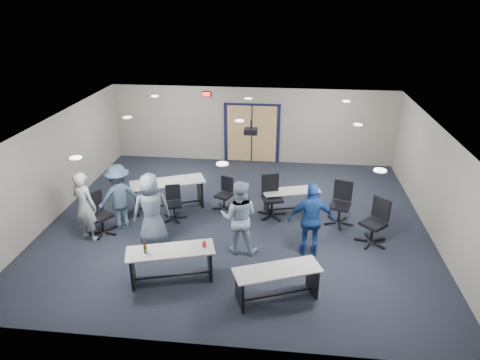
# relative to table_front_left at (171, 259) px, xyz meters

# --- Properties ---
(floor) EXTENTS (10.00, 10.00, 0.00)m
(floor) POSITION_rel_table_front_left_xyz_m (1.11, 2.72, -0.52)
(floor) COLOR #1C202D
(floor) RESTS_ON ground
(back_wall) EXTENTS (10.00, 0.04, 2.70)m
(back_wall) POSITION_rel_table_front_left_xyz_m (1.11, 7.22, 0.83)
(back_wall) COLOR gray
(back_wall) RESTS_ON floor
(front_wall) EXTENTS (10.00, 0.04, 2.70)m
(front_wall) POSITION_rel_table_front_left_xyz_m (1.11, -1.78, 0.83)
(front_wall) COLOR gray
(front_wall) RESTS_ON floor
(left_wall) EXTENTS (0.04, 9.00, 2.70)m
(left_wall) POSITION_rel_table_front_left_xyz_m (-3.89, 2.72, 0.83)
(left_wall) COLOR gray
(left_wall) RESTS_ON floor
(right_wall) EXTENTS (0.04, 9.00, 2.70)m
(right_wall) POSITION_rel_table_front_left_xyz_m (6.11, 2.72, 0.83)
(right_wall) COLOR gray
(right_wall) RESTS_ON floor
(ceiling) EXTENTS (10.00, 9.00, 0.04)m
(ceiling) POSITION_rel_table_front_left_xyz_m (1.11, 2.72, 2.18)
(ceiling) COLOR silver
(ceiling) RESTS_ON back_wall
(double_door) EXTENTS (2.00, 0.07, 2.20)m
(double_door) POSITION_rel_table_front_left_xyz_m (1.11, 7.18, 0.53)
(double_door) COLOR black
(double_door) RESTS_ON back_wall
(exit_sign) EXTENTS (0.32, 0.07, 0.18)m
(exit_sign) POSITION_rel_table_front_left_xyz_m (-0.49, 7.17, 1.93)
(exit_sign) COLOR black
(exit_sign) RESTS_ON back_wall
(ceiling_projector) EXTENTS (0.35, 0.32, 0.37)m
(ceiling_projector) POSITION_rel_table_front_left_xyz_m (1.41, 3.22, 1.88)
(ceiling_projector) COLOR black
(ceiling_projector) RESTS_ON ceiling
(ceiling_can_lights) EXTENTS (6.24, 5.74, 0.02)m
(ceiling_can_lights) POSITION_rel_table_front_left_xyz_m (1.11, 2.97, 2.15)
(ceiling_can_lights) COLOR white
(ceiling_can_lights) RESTS_ON ceiling
(table_front_left) EXTENTS (1.95, 1.12, 1.03)m
(table_front_left) POSITION_rel_table_front_left_xyz_m (0.00, 0.00, 0.00)
(table_front_left) COLOR beige
(table_front_left) RESTS_ON floor
(table_front_right) EXTENTS (1.84, 1.18, 0.71)m
(table_front_right) POSITION_rel_table_front_left_xyz_m (2.27, -0.38, -0.04)
(table_front_right) COLOR beige
(table_front_right) RESTS_ON floor
(table_back_left) EXTENTS (2.17, 1.46, 0.84)m
(table_back_left) POSITION_rel_table_front_left_xyz_m (-0.93, 3.25, 0.05)
(table_back_left) COLOR beige
(table_back_left) RESTS_ON floor
(table_back_right) EXTENTS (1.68, 0.96, 0.65)m
(table_back_right) POSITION_rel_table_front_left_xyz_m (2.55, 3.45, -0.08)
(table_back_right) COLOR beige
(table_back_right) RESTS_ON floor
(chair_back_a) EXTENTS (0.74, 0.74, 0.95)m
(chair_back_a) POSITION_rel_table_front_left_xyz_m (-0.62, 2.63, -0.05)
(chair_back_a) COLOR black
(chair_back_a) RESTS_ON floor
(chair_back_b) EXTENTS (0.78, 0.78, 0.94)m
(chair_back_b) POSITION_rel_table_front_left_xyz_m (0.65, 3.35, -0.05)
(chair_back_b) COLOR black
(chair_back_b) RESTS_ON floor
(chair_back_c) EXTENTS (0.92, 0.92, 1.16)m
(chair_back_c) POSITION_rel_table_front_left_xyz_m (2.02, 3.10, 0.06)
(chair_back_c) COLOR black
(chair_back_c) RESTS_ON floor
(chair_back_d) EXTENTS (0.92, 0.92, 1.16)m
(chair_back_d) POSITION_rel_table_front_left_xyz_m (3.83, 2.87, 0.06)
(chair_back_d) COLOR black
(chair_back_d) RESTS_ON floor
(chair_loose_left) EXTENTS (0.95, 0.95, 1.09)m
(chair_loose_left) POSITION_rel_table_front_left_xyz_m (-2.27, 1.69, 0.03)
(chair_loose_left) COLOR black
(chair_loose_left) RESTS_ON floor
(chair_loose_right) EXTENTS (1.03, 1.03, 1.16)m
(chair_loose_right) POSITION_rel_table_front_left_xyz_m (4.54, 1.98, 0.06)
(chair_loose_right) COLOR black
(chair_loose_right) RESTS_ON floor
(person_gray) EXTENTS (0.78, 0.64, 1.83)m
(person_gray) POSITION_rel_table_front_left_xyz_m (-2.50, 1.40, 0.39)
(person_gray) COLOR #97A0A5
(person_gray) RESTS_ON floor
(person_plaid) EXTENTS (1.05, 0.90, 1.83)m
(person_plaid) POSITION_rel_table_front_left_xyz_m (-0.84, 1.44, 0.39)
(person_plaid) COLOR slate
(person_plaid) RESTS_ON floor
(person_lightblue) EXTENTS (0.91, 0.72, 1.83)m
(person_lightblue) POSITION_rel_table_front_left_xyz_m (1.32, 1.28, 0.39)
(person_lightblue) COLOR #95ACC5
(person_lightblue) RESTS_ON floor
(person_navy) EXTENTS (1.09, 0.50, 1.83)m
(person_navy) POSITION_rel_table_front_left_xyz_m (3.00, 1.35, 0.39)
(person_navy) COLOR navy
(person_navy) RESTS_ON floor
(person_back) EXTENTS (1.30, 1.19, 1.76)m
(person_back) POSITION_rel_table_front_left_xyz_m (-1.91, 2.10, 0.36)
(person_back) COLOR #384C65
(person_back) RESTS_ON floor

